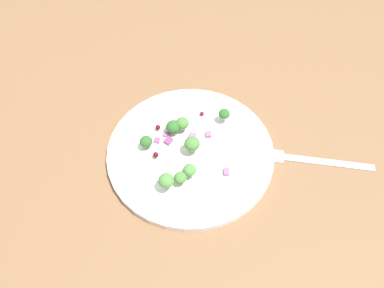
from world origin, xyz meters
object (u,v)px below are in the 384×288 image
object	(u,v)px
broccoli_floret_2	(182,123)
fork	(311,160)
broccoli_floret_1	(190,170)
plate	(192,150)
broccoli_floret_0	(191,145)

from	to	relation	value
broccoli_floret_2	fork	xyz separation A→B (cm)	(-8.69, 20.46, -2.95)
broccoli_floret_1	fork	distance (cm)	20.80
plate	fork	distance (cm)	19.96
broccoli_floret_2	fork	distance (cm)	22.43
plate	broccoli_floret_2	xyz separation A→B (cm)	(-2.14, -3.71, 2.34)
broccoli_floret_2	broccoli_floret_0	bearing A→B (deg)	53.57
broccoli_floret_1	broccoli_floret_2	xyz separation A→B (cm)	(-6.57, -6.62, 0.12)
broccoli_floret_1	broccoli_floret_2	world-z (taller)	broccoli_floret_2
broccoli_floret_0	fork	xyz separation A→B (cm)	(-11.68, 16.41, -3.30)
plate	broccoli_floret_2	distance (cm)	4.88
plate	broccoli_floret_0	distance (cm)	2.84
fork	broccoli_floret_0	bearing A→B (deg)	-54.56
broccoli_floret_2	fork	bearing A→B (deg)	113.01
broccoli_floret_2	fork	size ratio (longest dim) A/B	0.13
plate	fork	bearing A→B (deg)	122.87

